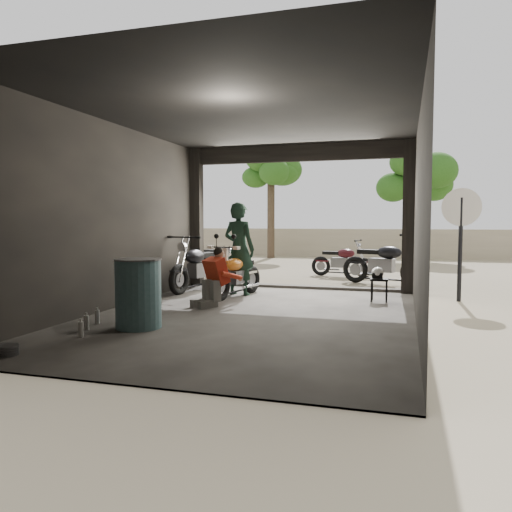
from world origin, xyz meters
The scene contains 16 objects.
ground centered at (0.00, 0.00, 0.00)m, with size 80.00×80.00×0.00m, color #7A6D56.
garage centered at (0.00, 0.55, 1.28)m, with size 7.00×7.13×3.20m.
boundary_wall centered at (0.00, 14.00, 0.60)m, with size 18.00×0.30×1.20m, color gray.
tree_left centered at (-3.00, 12.50, 3.99)m, with size 2.20×2.20×5.60m.
tree_right centered at (2.80, 14.00, 3.56)m, with size 2.20×2.20×5.00m.
main_bike centered at (-0.89, 1.92, 0.53)m, with size 0.65×1.59×1.06m, color beige, non-canonical shape.
left_bike centered at (-2.00, 2.53, 0.61)m, with size 0.74×1.80×1.22m, color black, non-canonical shape.
outside_bike_a centered at (-2.38, 5.12, 0.55)m, with size 0.67×1.63×1.11m, color black, non-canonical shape.
outside_bike_b centered at (0.68, 6.25, 0.51)m, with size 0.62×1.51×1.02m, color #3F0F14, non-canonical shape.
outside_bike_c centered at (1.85, 4.78, 0.62)m, with size 0.75×1.83×1.24m, color black, non-canonical shape.
rider centered at (-0.92, 2.15, 0.95)m, with size 0.69×0.46×1.90m, color black.
mechanic centered at (-0.95, 0.70, 0.51)m, with size 0.52×0.71×1.02m, color #BA3418, non-canonical shape.
stool centered at (1.87, 2.12, 0.38)m, with size 0.32×0.32×0.45m.
helmet centered at (1.84, 2.14, 0.56)m, with size 0.22×0.23×0.21m, color white.
oil_drum centered at (-1.27, -1.28, 0.49)m, with size 0.64×0.64×0.99m, color #42696F.
sign_post centered at (3.33, 2.63, 1.43)m, with size 0.72×0.08×2.15m.
Camera 1 is at (2.31, -7.48, 1.52)m, focal length 35.00 mm.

